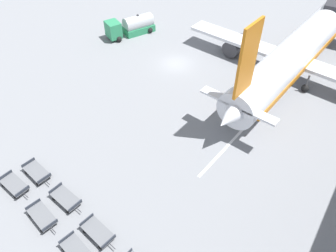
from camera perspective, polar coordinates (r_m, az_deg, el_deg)
The scene contains 10 objects.
ground_plane at distance 47.76m, azimuth 1.40°, elevation 10.78°, with size 500.00×500.00×0.00m, color gray.
airplane at distance 47.08m, azimuth 21.55°, elevation 11.96°, with size 31.31×37.84×13.13m.
fuel_tanker_primary at distance 55.26m, azimuth -6.18°, elevation 16.91°, with size 5.34×8.20×3.04m.
baggage_dolly_row_near_col_a at distance 34.53m, azimuth -25.17°, elevation -9.26°, with size 3.74×1.74×0.92m.
baggage_dolly_row_near_col_b at distance 31.45m, azimuth -21.08°, elevation -14.45°, with size 3.77×1.93×0.92m.
baggage_dolly_row_near_col_c at distance 28.91m, azimuth -15.56°, elevation -20.24°, with size 3.77×1.94×0.92m.
baggage_dolly_row_mid_a_col_a at distance 34.73m, azimuth -21.88°, elevation -7.45°, with size 3.76×1.84×0.92m.
baggage_dolly_row_mid_a_col_b at distance 31.86m, azimuth -17.37°, elevation -11.95°, with size 3.74×1.76×0.92m.
baggage_dolly_row_mid_a_col_c at distance 29.33m, azimuth -12.11°, elevation -17.60°, with size 3.76×1.84×0.92m.
stand_guidance_stripe at distance 42.54m, azimuth 17.07°, elevation 4.01°, with size 2.30×29.91×0.01m.
Camera 1 is at (22.31, -33.52, 25.68)m, focal length 35.00 mm.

